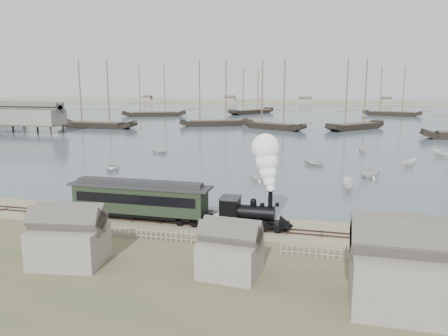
# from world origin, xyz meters

# --- Properties ---
(ground) EXTENTS (600.00, 600.00, 0.00)m
(ground) POSITION_xyz_m (0.00, 0.00, 0.00)
(ground) COLOR tan
(ground) RESTS_ON ground
(harbor_water) EXTENTS (600.00, 336.00, 0.06)m
(harbor_water) POSITION_xyz_m (0.00, 170.00, 0.03)
(harbor_water) COLOR #42555F
(harbor_water) RESTS_ON ground
(rail_track) EXTENTS (120.00, 1.80, 0.16)m
(rail_track) POSITION_xyz_m (0.00, -2.00, 0.04)
(rail_track) COLOR #3B2820
(rail_track) RESTS_ON ground
(picket_fence_west) EXTENTS (19.00, 0.10, 1.20)m
(picket_fence_west) POSITION_xyz_m (-6.50, -7.00, 0.00)
(picket_fence_west) COLOR gray
(picket_fence_west) RESTS_ON ground
(picket_fence_east) EXTENTS (15.00, 0.10, 1.20)m
(picket_fence_east) POSITION_xyz_m (12.50, -7.50, 0.00)
(picket_fence_east) COLOR gray
(picket_fence_east) RESTS_ON ground
(shed_left) EXTENTS (5.00, 4.00, 4.10)m
(shed_left) POSITION_xyz_m (-10.00, -13.00, 0.00)
(shed_left) COLOR gray
(shed_left) RESTS_ON ground
(shed_mid) EXTENTS (4.00, 3.50, 3.60)m
(shed_mid) POSITION_xyz_m (2.00, -12.00, 0.00)
(shed_mid) COLOR gray
(shed_mid) RESTS_ON ground
(shed_right) EXTENTS (6.00, 5.00, 5.10)m
(shed_right) POSITION_xyz_m (13.00, -14.00, 0.00)
(shed_right) COLOR gray
(shed_right) RESTS_ON ground
(far_spit) EXTENTS (500.00, 20.00, 1.80)m
(far_spit) POSITION_xyz_m (0.00, 250.00, 0.00)
(far_spit) COLOR tan
(far_spit) RESTS_ON ground
(locomotive) EXTENTS (6.79, 2.54, 8.47)m
(locomotive) POSITION_xyz_m (2.68, -2.00, 3.92)
(locomotive) COLOR black
(locomotive) RESTS_ON ground
(passenger_coach) EXTENTS (14.20, 2.74, 3.45)m
(passenger_coach) POSITION_xyz_m (-9.41, -2.00, 2.18)
(passenger_coach) COLOR black
(passenger_coach) RESTS_ON ground
(beached_dinghy) EXTENTS (3.11, 4.35, 0.90)m
(beached_dinghy) POSITION_xyz_m (-2.84, 0.14, 0.45)
(beached_dinghy) COLOR silver
(beached_dinghy) RESTS_ON ground
(rowboat_0) EXTENTS (4.85, 4.15, 0.85)m
(rowboat_0) POSITION_xyz_m (-24.02, 19.55, 0.48)
(rowboat_0) COLOR silver
(rowboat_0) RESTS_ON harbor_water
(rowboat_1) EXTENTS (2.68, 2.98, 1.40)m
(rowboat_1) POSITION_xyz_m (-0.92, 17.27, 0.76)
(rowboat_1) COLOR silver
(rowboat_1) RESTS_ON harbor_water
(rowboat_2) EXTENTS (3.78, 1.44, 1.46)m
(rowboat_2) POSITION_xyz_m (10.61, 15.10, 0.79)
(rowboat_2) COLOR silver
(rowboat_2) RESTS_ON harbor_water
(rowboat_3) EXTENTS (4.89, 4.97, 0.84)m
(rowboat_3) POSITION_xyz_m (5.86, 31.05, 0.48)
(rowboat_3) COLOR silver
(rowboat_3) RESTS_ON harbor_water
(rowboat_4) EXTENTS (4.22, 4.37, 1.76)m
(rowboat_4) POSITION_xyz_m (13.87, 22.99, 0.94)
(rowboat_4) COLOR silver
(rowboat_4) RESTS_ON harbor_water
(rowboat_5) EXTENTS (3.05, 3.35, 1.28)m
(rowboat_5) POSITION_xyz_m (20.48, 34.01, 0.70)
(rowboat_5) COLOR silver
(rowboat_5) RESTS_ON harbor_water
(rowboat_6) EXTENTS (4.58, 4.93, 0.83)m
(rowboat_6) POSITION_xyz_m (-23.54, 36.82, 0.48)
(rowboat_6) COLOR silver
(rowboat_6) RESTS_ON harbor_water
(rowboat_7) EXTENTS (3.85, 3.56, 1.68)m
(rowboat_7) POSITION_xyz_m (14.20, 47.01, 0.90)
(rowboat_7) COLOR silver
(rowboat_7) RESTS_ON harbor_water
(rowboat_8) EXTENTS (3.63, 3.15, 1.36)m
(rowboat_8) POSITION_xyz_m (27.56, 44.87, 0.74)
(rowboat_8) COLOR silver
(rowboat_8) RESTS_ON harbor_water
(schooner_0) EXTENTS (24.48, 6.45, 20.00)m
(schooner_0) POSITION_xyz_m (-59.74, 77.01, 10.06)
(schooner_0) COLOR black
(schooner_0) RESTS_ON harbor_water
(schooner_1) EXTENTS (21.53, 13.30, 20.00)m
(schooner_1) POSITION_xyz_m (-27.43, 91.24, 10.06)
(schooner_1) COLOR black
(schooner_1) RESTS_ON harbor_water
(schooner_2) EXTENTS (19.78, 13.15, 20.00)m
(schooner_2) POSITION_xyz_m (-8.25, 85.90, 10.06)
(schooner_2) COLOR black
(schooner_2) RESTS_ON harbor_water
(schooner_3) EXTENTS (17.49, 18.93, 20.00)m
(schooner_3) POSITION_xyz_m (14.71, 90.82, 10.06)
(schooner_3) COLOR black
(schooner_3) RESTS_ON harbor_water
(schooner_6) EXTENTS (25.57, 15.39, 20.00)m
(schooner_6) POSITION_xyz_m (-61.50, 124.05, 10.06)
(schooner_6) COLOR black
(schooner_6) RESTS_ON harbor_water
(schooner_7) EXTENTS (17.66, 24.03, 20.00)m
(schooner_7) POSITION_xyz_m (-26.34, 148.15, 10.06)
(schooner_7) COLOR black
(schooner_7) RESTS_ON harbor_water
(schooner_8) EXTENTS (23.29, 10.31, 20.00)m
(schooner_8) POSITION_xyz_m (31.36, 149.75, 10.06)
(schooner_8) COLOR black
(schooner_8) RESTS_ON harbor_water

